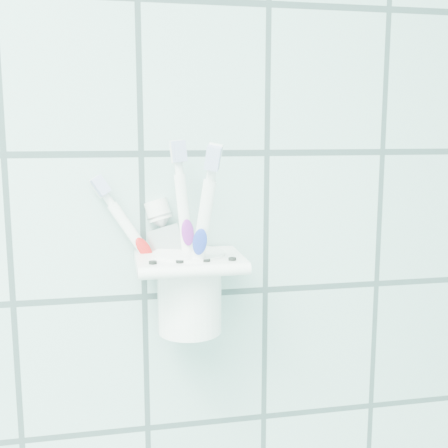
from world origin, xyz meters
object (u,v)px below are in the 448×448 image
object	(u,v)px
toothbrush_pink	(191,236)
toothbrush_orange	(186,233)
toothbrush_blue	(195,234)
toothpaste_tube	(190,251)
holder_bracket	(189,263)
cup	(189,289)

from	to	relation	value
toothbrush_pink	toothbrush_orange	distance (m)	0.03
toothbrush_pink	toothbrush_orange	world-z (taller)	toothbrush_orange
toothbrush_blue	toothpaste_tube	xyz separation A→B (m)	(-0.00, 0.01, -0.02)
toothpaste_tube	toothbrush_pink	bearing A→B (deg)	94.39
toothbrush_pink	toothbrush_blue	world-z (taller)	toothbrush_blue
holder_bracket	toothbrush_blue	size ratio (longest dim) A/B	0.56
holder_bracket	toothpaste_tube	bearing A→B (deg)	74.78
toothbrush_pink	toothbrush_blue	size ratio (longest dim) A/B	0.91
cup	toothpaste_tube	bearing A→B (deg)	72.68
holder_bracket	toothbrush_orange	world-z (taller)	toothbrush_orange
toothbrush_pink	toothbrush_blue	xyz separation A→B (m)	(0.00, -0.02, 0.01)
toothbrush_orange	toothpaste_tube	size ratio (longest dim) A/B	1.35
cup	toothbrush_blue	world-z (taller)	toothbrush_blue
toothbrush_pink	toothbrush_blue	distance (m)	0.02
toothpaste_tube	toothbrush_blue	bearing A→B (deg)	-55.80
toothbrush_pink	toothpaste_tube	distance (m)	0.02
toothbrush_pink	toothbrush_blue	bearing A→B (deg)	-105.94
cup	toothpaste_tube	xyz separation A→B (m)	(0.00, 0.01, 0.04)
cup	toothbrush_orange	size ratio (longest dim) A/B	0.44
holder_bracket	toothbrush_pink	bearing A→B (deg)	75.23
toothbrush_blue	toothpaste_tube	distance (m)	0.02
holder_bracket	toothbrush_pink	distance (m)	0.03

